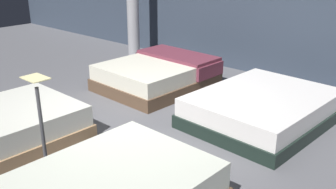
{
  "coord_description": "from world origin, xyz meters",
  "views": [
    {
      "loc": [
        3.44,
        -3.14,
        2.36
      ],
      "look_at": [
        0.19,
        0.52,
        0.51
      ],
      "focal_mm": 40.69,
      "sensor_mm": 36.0,
      "label": 1
    }
  ],
  "objects": [
    {
      "name": "ground_plane",
      "position": [
        0.0,
        0.0,
        -0.01
      ],
      "size": [
        18.0,
        18.0,
        0.02
      ],
      "primitive_type": "cube",
      "color": "#5B5B60"
    },
    {
      "name": "price_sign",
      "position": [
        0.0,
        -1.29,
        0.46
      ],
      "size": [
        0.28,
        0.24,
        1.16
      ],
      "color": "#3F3F44",
      "rests_on": "ground_plane"
    },
    {
      "name": "bed_3",
      "position": [
        1.08,
        1.59,
        0.22
      ],
      "size": [
        1.74,
        2.19,
        0.44
      ],
      "rotation": [
        0.0,
        0.0,
        -0.05
      ],
      "color": "black",
      "rests_on": "ground_plane"
    },
    {
      "name": "bed_2",
      "position": [
        -1.11,
        1.71,
        0.25
      ],
      "size": [
        1.66,
        1.98,
        0.54
      ],
      "rotation": [
        0.0,
        0.0,
        -0.03
      ],
      "color": "brown",
      "rests_on": "ground_plane"
    }
  ]
}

